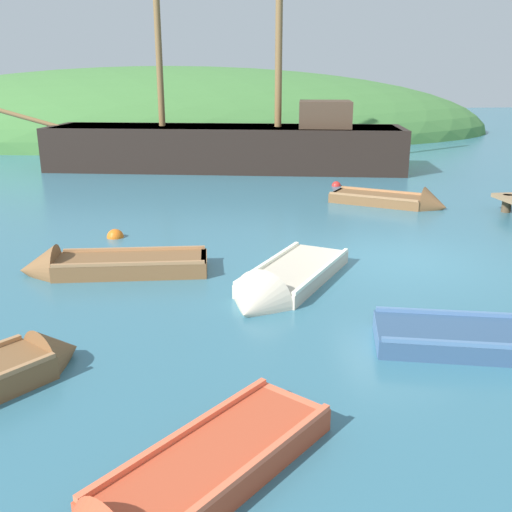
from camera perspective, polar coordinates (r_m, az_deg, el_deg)
The scene contains 9 objects.
ground_plane at distance 13.52m, azimuth 13.94°, elevation -0.43°, with size 120.00×120.00×0.00m, color teal.
shore_hill at distance 42.94m, azimuth -8.21°, elevation 11.93°, with size 46.67×23.15×9.29m, color #477F3D.
sailing_ship at distance 26.07m, azimuth -2.71°, elevation 10.16°, with size 18.19×6.82×13.19m.
rowboat_center at distance 11.28m, azimuth 2.41°, elevation -3.08°, with size 3.21×3.89×1.21m.
rowboat_far at distance 12.69m, azimuth -15.05°, elevation -1.17°, with size 3.99×1.35×1.09m.
rowboat_near_dock at distance 6.18m, azimuth -7.93°, elevation -22.51°, with size 3.28×3.14×0.98m.
rowboat_outer_left at distance 19.25m, azimuth 13.90°, elevation 5.15°, with size 3.71×3.12×1.19m.
buoy_orange at distance 15.44m, azimuth -13.76°, elevation 1.81°, with size 0.44×0.44×0.44m, color orange.
buoy_red at distance 22.30m, azimuth 7.95°, elevation 6.89°, with size 0.35×0.35×0.35m, color red.
Camera 1 is at (-4.97, -11.90, 4.04)m, focal length 40.38 mm.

